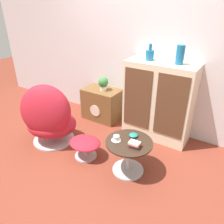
{
  "coord_description": "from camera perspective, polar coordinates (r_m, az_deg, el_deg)",
  "views": [
    {
      "loc": [
        1.33,
        -1.57,
        1.85
      ],
      "look_at": [
        -0.02,
        0.55,
        0.55
      ],
      "focal_mm": 35.0,
      "sensor_mm": 36.0,
      "label": 1
    }
  ],
  "objects": [
    {
      "name": "wall_back",
      "position": [
        3.3,
        8.66,
        17.49
      ],
      "size": [
        6.4,
        0.06,
        2.6
      ],
      "color": "silver",
      "rests_on": "ground_plane"
    },
    {
      "name": "egg_chair",
      "position": [
        3.12,
        -16.17,
        -1.56
      ],
      "size": [
        0.89,
        0.86,
        0.92
      ],
      "color": "#B7B7BC",
      "rests_on": "ground_plane"
    },
    {
      "name": "ground_plane",
      "position": [
        2.77,
        -5.95,
        -14.75
      ],
      "size": [
        12.0,
        12.0,
        0.0
      ],
      "primitive_type": "plane",
      "color": "brown"
    },
    {
      "name": "book_stack",
      "position": [
        2.4,
        5.95,
        -8.42
      ],
      "size": [
        0.14,
        0.11,
        0.06
      ],
      "color": "#1E478C",
      "rests_on": "coffee_table"
    },
    {
      "name": "tv_console",
      "position": [
        3.72,
        -2.64,
        2.1
      ],
      "size": [
        0.61,
        0.41,
        0.53
      ],
      "color": "brown",
      "rests_on": "ground_plane"
    },
    {
      "name": "coffee_table",
      "position": [
        2.59,
        4.38,
        -10.55
      ],
      "size": [
        0.54,
        0.54,
        0.42
      ],
      "color": "#B7B7BC",
      "rests_on": "ground_plane"
    },
    {
      "name": "bowl",
      "position": [
        2.58,
        5.63,
        -6.04
      ],
      "size": [
        0.1,
        0.1,
        0.04
      ],
      "color": "#1E7A70",
      "rests_on": "coffee_table"
    },
    {
      "name": "ottoman",
      "position": [
        2.86,
        -7.05,
        -8.38
      ],
      "size": [
        0.42,
        0.36,
        0.26
      ],
      "color": "#B7B7BC",
      "rests_on": "ground_plane"
    },
    {
      "name": "sideboard",
      "position": [
        3.17,
        12.05,
        2.76
      ],
      "size": [
        0.95,
        0.42,
        1.12
      ],
      "color": "beige",
      "rests_on": "ground_plane"
    },
    {
      "name": "vase_leftmost",
      "position": [
        3.04,
        9.85,
        14.56
      ],
      "size": [
        0.11,
        0.11,
        0.21
      ],
      "color": "#196699",
      "rests_on": "sideboard"
    },
    {
      "name": "teacup",
      "position": [
        2.5,
        1.13,
        -6.92
      ],
      "size": [
        0.11,
        0.11,
        0.06
      ],
      "color": "white",
      "rests_on": "coffee_table"
    },
    {
      "name": "potted_plant",
      "position": [
        3.56,
        -2.31,
        7.57
      ],
      "size": [
        0.16,
        0.16,
        0.22
      ],
      "color": "silver",
      "rests_on": "tv_console"
    },
    {
      "name": "vase_inner_left",
      "position": [
        2.9,
        17.37,
        14.07
      ],
      "size": [
        0.1,
        0.1,
        0.24
      ],
      "color": "#196699",
      "rests_on": "sideboard"
    }
  ]
}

